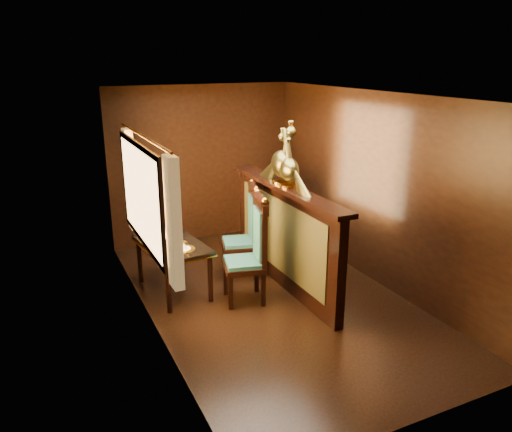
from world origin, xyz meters
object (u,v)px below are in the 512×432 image
Objects in this scene: dining_table at (172,248)px; chair_left at (254,246)px; chair_right at (248,228)px; peacock_left at (289,159)px; peacock_right at (282,152)px.

chair_left is (0.84, -0.64, 0.11)m from dining_table.
dining_table is 1.09m from chair_right.
peacock_left is (0.29, -0.57, 1.03)m from chair_right.
dining_table is at bearing -160.91° from chair_right.
dining_table is 1.07m from chair_left.
dining_table is 0.92× the size of chair_right.
chair_right is at bearing -3.39° from dining_table.
peacock_left is (0.54, 0.13, 1.00)m from chair_left.
peacock_right reaches higher than dining_table.
chair_left is 1.14m from peacock_left.
peacock_right reaches higher than peacock_left.
chair_left is 1.04× the size of chair_right.
chair_right is at bearing 126.25° from peacock_right.
chair_left is at bearing -44.06° from dining_table.
peacock_right is (1.38, -0.34, 1.17)m from dining_table.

